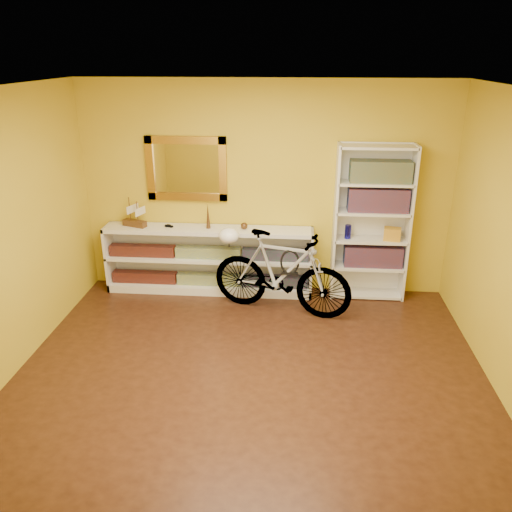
# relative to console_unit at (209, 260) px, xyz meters

# --- Properties ---
(floor) EXTENTS (4.50, 4.00, 0.01)m
(floor) POSITION_rel_console_unit_xyz_m (0.69, -1.81, -0.43)
(floor) COLOR black
(floor) RESTS_ON ground
(ceiling) EXTENTS (4.50, 4.00, 0.01)m
(ceiling) POSITION_rel_console_unit_xyz_m (0.69, -1.81, 2.18)
(ceiling) COLOR silver
(ceiling) RESTS_ON ground
(back_wall) EXTENTS (4.50, 0.01, 2.60)m
(back_wall) POSITION_rel_console_unit_xyz_m (0.69, 0.19, 0.88)
(back_wall) COLOR gold
(back_wall) RESTS_ON ground
(gilt_mirror) EXTENTS (0.98, 0.06, 0.78)m
(gilt_mirror) POSITION_rel_console_unit_xyz_m (-0.26, 0.15, 1.12)
(gilt_mirror) COLOR #986B1B
(gilt_mirror) RESTS_ON back_wall
(wall_socket) EXTENTS (0.09, 0.02, 0.09)m
(wall_socket) POSITION_rel_console_unit_xyz_m (1.59, 0.17, -0.17)
(wall_socket) COLOR silver
(wall_socket) RESTS_ON back_wall
(console_unit) EXTENTS (2.60, 0.35, 0.85)m
(console_unit) POSITION_rel_console_unit_xyz_m (0.00, 0.00, 0.00)
(console_unit) COLOR silver
(console_unit) RESTS_ON floor
(cd_row_lower) EXTENTS (2.50, 0.13, 0.14)m
(cd_row_lower) POSITION_rel_console_unit_xyz_m (0.00, -0.02, -0.26)
(cd_row_lower) COLOR black
(cd_row_lower) RESTS_ON console_unit
(cd_row_upper) EXTENTS (2.50, 0.13, 0.14)m
(cd_row_upper) POSITION_rel_console_unit_xyz_m (0.00, -0.02, 0.11)
(cd_row_upper) COLOR navy
(cd_row_upper) RESTS_ON console_unit
(model_ship) EXTENTS (0.33, 0.22, 0.36)m
(model_ship) POSITION_rel_console_unit_xyz_m (-0.92, 0.00, 0.61)
(model_ship) COLOR #412712
(model_ship) RESTS_ON console_unit
(toy_car) EXTENTS (0.00, 0.00, 0.00)m
(toy_car) POSITION_rel_console_unit_xyz_m (-0.48, 0.00, 0.43)
(toy_car) COLOR black
(toy_car) RESTS_ON console_unit
(bronze_ornament) EXTENTS (0.05, 0.05, 0.31)m
(bronze_ornament) POSITION_rel_console_unit_xyz_m (0.01, 0.00, 0.58)
(bronze_ornament) COLOR #4E321A
(bronze_ornament) RESTS_ON console_unit
(decorative_orb) EXTENTS (0.08, 0.08, 0.08)m
(decorative_orb) POSITION_rel_console_unit_xyz_m (0.45, 0.00, 0.47)
(decorative_orb) COLOR #4E321A
(decorative_orb) RESTS_ON console_unit
(bookcase) EXTENTS (0.90, 0.30, 1.90)m
(bookcase) POSITION_rel_console_unit_xyz_m (1.98, 0.03, 0.52)
(bookcase) COLOR silver
(bookcase) RESTS_ON floor
(book_row_a) EXTENTS (0.70, 0.22, 0.26)m
(book_row_a) POSITION_rel_console_unit_xyz_m (2.03, 0.03, 0.12)
(book_row_a) COLOR maroon
(book_row_a) RESTS_ON bookcase
(book_row_b) EXTENTS (0.70, 0.22, 0.28)m
(book_row_b) POSITION_rel_console_unit_xyz_m (2.03, 0.03, 0.83)
(book_row_b) COLOR maroon
(book_row_b) RESTS_ON bookcase
(book_row_c) EXTENTS (0.70, 0.22, 0.25)m
(book_row_c) POSITION_rel_console_unit_xyz_m (2.03, 0.03, 1.16)
(book_row_c) COLOR #1B575F
(book_row_c) RESTS_ON bookcase
(travel_mug) EXTENTS (0.08, 0.08, 0.17)m
(travel_mug) POSITION_rel_console_unit_xyz_m (1.71, 0.01, 0.42)
(travel_mug) COLOR navy
(travel_mug) RESTS_ON bookcase
(red_tin) EXTENTS (0.17, 0.17, 0.18)m
(red_tin) POSITION_rel_console_unit_xyz_m (1.78, 0.06, 1.13)
(red_tin) COLOR maroon
(red_tin) RESTS_ON bookcase
(yellow_bag) EXTENTS (0.22, 0.17, 0.15)m
(yellow_bag) POSITION_rel_console_unit_xyz_m (2.23, -0.01, 0.42)
(yellow_bag) COLOR gold
(yellow_bag) RESTS_ON bookcase
(bicycle) EXTENTS (0.86, 1.75, 0.99)m
(bicycle) POSITION_rel_console_unit_xyz_m (0.93, -0.49, 0.07)
(bicycle) COLOR silver
(bicycle) RESTS_ON floor
(helmet) EXTENTS (0.24, 0.23, 0.18)m
(helmet) POSITION_rel_console_unit_xyz_m (0.31, -0.32, 0.45)
(helmet) COLOR white
(helmet) RESTS_ON bicycle
(u_lock) EXTENTS (0.22, 0.02, 0.22)m
(u_lock) POSITION_rel_console_unit_xyz_m (1.02, -0.52, 0.22)
(u_lock) COLOR black
(u_lock) RESTS_ON bicycle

